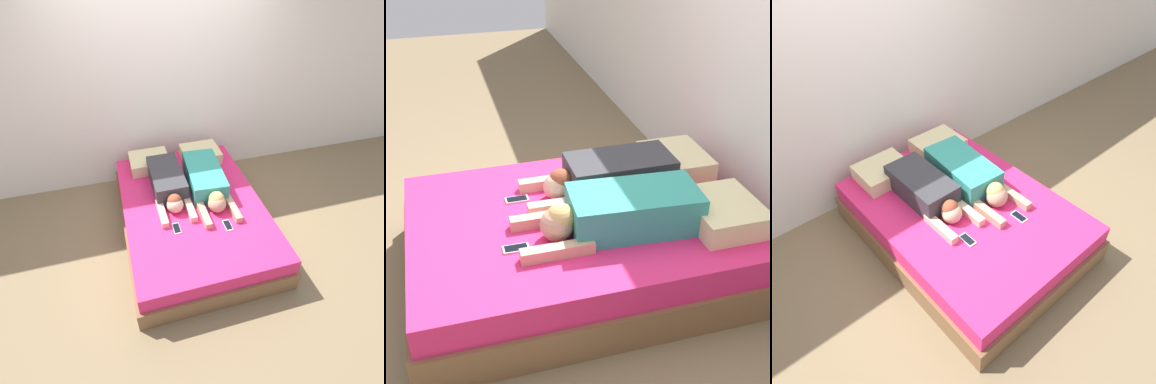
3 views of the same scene
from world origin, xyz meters
The scene contains 9 objects.
ground_plane centered at (0.00, 0.00, 0.00)m, with size 12.00×12.00×0.00m, color #7F6B4C.
wall_back centered at (0.00, 1.19, 1.30)m, with size 12.00×0.06×2.60m.
bed centered at (0.00, 0.00, 0.20)m, with size 1.53×2.09×0.41m.
pillow_head_left centered at (-0.33, 0.79, 0.48)m, with size 0.47×0.40×0.14m.
pillow_head_right centered at (0.33, 0.79, 0.48)m, with size 0.47×0.40×0.14m.
person_left centered at (-0.20, 0.26, 0.52)m, with size 0.36×0.97×0.23m.
person_right centered at (0.22, 0.18, 0.52)m, with size 0.43×1.08×0.23m.
cell_phone_left centered at (-0.25, -0.33, 0.42)m, with size 0.07×0.15×0.01m.
cell_phone_right centered at (0.25, -0.43, 0.42)m, with size 0.07×0.15×0.01m.
Camera 1 is at (-0.65, -2.31, 2.62)m, focal length 28.00 mm.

